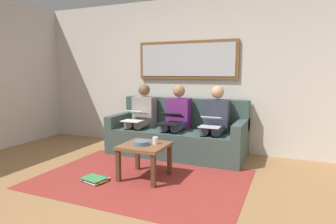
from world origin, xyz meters
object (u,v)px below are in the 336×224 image
Objects in this scene: framed_mirror at (187,60)px; person_right at (142,116)px; couch at (178,135)px; laptop_black at (171,119)px; laptop_silver at (211,122)px; coffee_table at (145,150)px; laptop_white at (135,116)px; person_left at (215,121)px; person_middle at (177,118)px; magazine_stack at (95,179)px; bowl at (141,143)px; cup at (155,140)px.

person_right is at bearing 35.53° from framed_mirror.
couch reaches higher than laptop_black.
framed_mirror is at bearing -47.56° from laptop_silver.
coffee_table is 0.49× the size of person_right.
laptop_white is at bearing -0.04° from laptop_black.
person_right is at bearing 6.13° from couch.
person_right is (1.28, 0.00, 0.00)m from person_left.
laptop_black is at bearing 160.09° from person_right.
magazine_stack is (0.49, 1.51, -0.58)m from person_middle.
person_left is (-0.64, -1.19, 0.14)m from bowl.
person_right is at bearing 0.00° from person_middle.
laptop_silver is (-0.64, -0.95, 0.16)m from bowl.
coffee_table reaches higher than magazine_stack.
bowl is (0.14, 0.11, -0.02)m from cup.
cup is 0.26× the size of laptop_silver.
cup is at bearing 125.78° from person_right.
framed_mirror is at bearing -35.53° from person_left.
cup is 0.18m from bowl.
bowl is at bearing 89.77° from person_middle.
laptop_white is 1.42m from magazine_stack.
laptop_black is 1.12× the size of magazine_stack.
bowl is 1.16m from laptop_silver.
person_right is at bearing -84.46° from magazine_stack.
coffee_table is 2.81× the size of bowl.
laptop_black is 1.49m from magazine_stack.
bowl is 0.18× the size of person_middle.
bowl is 0.53× the size of laptop_black.
person_middle is (0.02, -1.15, 0.24)m from coffee_table.
person_middle is (-0.00, -1.19, 0.14)m from bowl.
laptop_silver is (-0.64, 0.31, 0.31)m from couch.
laptop_white is at bearing -47.48° from cup.
laptop_black is (0.00, 0.69, -0.92)m from framed_mirror.
person_left is at bearing -160.09° from laptop_black.
person_left reaches higher than cup.
framed_mirror is 1.23m from person_left.
cup is 1.34m from person_right.
person_middle is 1.00× the size of person_right.
person_left is 1.28m from person_right.
laptop_black reaches higher than laptop_silver.
person_left is at bearing 144.47° from framed_mirror.
bowl reaches higher than coffee_table.
laptop_black is at bearing -80.65° from cup.
framed_mirror is 5.20× the size of laptop_silver.
coffee_table is at bearing 91.15° from person_middle.
coffee_table is 6.24× the size of cup.
person_middle is at bearing -160.12° from laptop_white.
framed_mirror reaches higher than coffee_table.
coffee_table is at bearing -145.44° from magazine_stack.
framed_mirror is 1.32m from laptop_silver.
coffee_table is 1.64× the size of laptop_silver.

